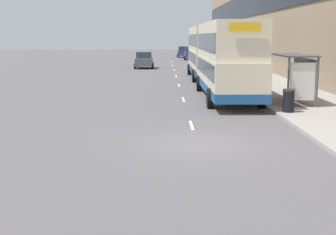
{
  "coord_description": "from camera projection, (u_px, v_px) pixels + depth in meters",
  "views": [
    {
      "loc": [
        -1.13,
        -15.18,
        3.56
      ],
      "look_at": [
        -0.84,
        14.82,
        -1.68
      ],
      "focal_mm": 50.0,
      "sensor_mm": 36.0,
      "label": 1
    }
  ],
  "objects": [
    {
      "name": "litter_bin",
      "position": [
        288.0,
        100.0,
        21.2
      ],
      "size": [
        0.55,
        0.55,
        1.05
      ],
      "color": "black",
      "rests_on": "ground_plane"
    },
    {
      "name": "lane_mark_6",
      "position": [
        172.0,
        62.0,
        64.66
      ],
      "size": [
        0.12,
        2.0,
        0.01
      ],
      "color": "silver",
      "rests_on": "ground_plane"
    },
    {
      "name": "pedestrian_2",
      "position": [
        258.0,
        77.0,
        28.28
      ],
      "size": [
        0.37,
        0.37,
        1.84
      ],
      "color": "#23232D",
      "rests_on": "ground_plane"
    },
    {
      "name": "car_2",
      "position": [
        191.0,
        54.0,
        70.39
      ],
      "size": [
        2.03,
        4.39,
        1.85
      ],
      "color": "navy",
      "rests_on": "ground_plane"
    },
    {
      "name": "lane_mark_3",
      "position": [
        176.0,
        76.0,
        41.76
      ],
      "size": [
        0.12,
        2.0,
        0.01
      ],
      "color": "silver",
      "rests_on": "ground_plane"
    },
    {
      "name": "lane_mark_5",
      "position": [
        173.0,
        65.0,
        57.03
      ],
      "size": [
        0.12,
        2.0,
        0.01
      ],
      "color": "silver",
      "rests_on": "ground_plane"
    },
    {
      "name": "lane_mark_1",
      "position": [
        183.0,
        99.0,
        26.49
      ],
      "size": [
        0.12,
        2.0,
        0.01
      ],
      "color": "silver",
      "rests_on": "ground_plane"
    },
    {
      "name": "pedestrian_3",
      "position": [
        258.0,
        76.0,
        29.24
      ],
      "size": [
        0.36,
        0.36,
        1.84
      ],
      "color": "#23232D",
      "rests_on": "ground_plane"
    },
    {
      "name": "car_1",
      "position": [
        183.0,
        52.0,
        79.22
      ],
      "size": [
        2.06,
        3.93,
        1.83
      ],
      "color": "navy",
      "rests_on": "ground_plane"
    },
    {
      "name": "double_decker_bus_near",
      "position": [
        227.0,
        59.0,
        26.44
      ],
      "size": [
        2.85,
        11.43,
        4.3
      ],
      "color": "beige",
      "rests_on": "ground_plane"
    },
    {
      "name": "double_decker_bus_ahead",
      "position": [
        207.0,
        51.0,
        39.45
      ],
      "size": [
        2.85,
        10.96,
        4.3
      ],
      "color": "beige",
      "rests_on": "ground_plane"
    },
    {
      "name": "lane_mark_4",
      "position": [
        174.0,
        70.0,
        49.39
      ],
      "size": [
        0.12,
        2.0,
        0.01
      ],
      "color": "silver",
      "rests_on": "ground_plane"
    },
    {
      "name": "lane_mark_0",
      "position": [
        191.0,
        125.0,
        18.85
      ],
      "size": [
        0.12,
        2.0,
        0.01
      ],
      "color": "silver",
      "rests_on": "ground_plane"
    },
    {
      "name": "lane_mark_2",
      "position": [
        179.0,
        85.0,
        34.12
      ],
      "size": [
        0.12,
        2.0,
        0.01
      ],
      "color": "silver",
      "rests_on": "ground_plane"
    },
    {
      "name": "pavement",
      "position": [
        230.0,
        67.0,
        53.55
      ],
      "size": [
        5.0,
        93.0,
        0.14
      ],
      "color": "#A39E93",
      "rests_on": "ground_plane"
    },
    {
      "name": "bus_shelter",
      "position": [
        297.0,
        69.0,
        24.06
      ],
      "size": [
        1.6,
        4.2,
        2.48
      ],
      "color": "#4C4C51",
      "rests_on": "ground_plane"
    },
    {
      "name": "ground_plane",
      "position": [
        197.0,
        144.0,
        15.57
      ],
      "size": [
        220.0,
        220.0,
        0.0
      ],
      "primitive_type": "plane",
      "color": "#5B595B"
    },
    {
      "name": "car_0",
      "position": [
        144.0,
        60.0,
        52.04
      ],
      "size": [
        2.09,
        3.84,
        1.81
      ],
      "rotation": [
        0.0,
        0.0,
        3.14
      ],
      "color": "#4C5156",
      "rests_on": "ground_plane"
    }
  ]
}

